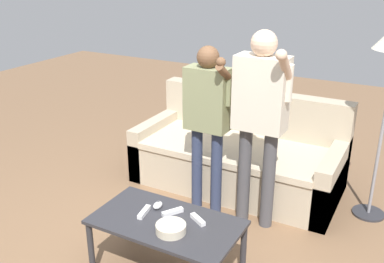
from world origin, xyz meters
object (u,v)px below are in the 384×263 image
(snack_bowl, at_px, (171,228))
(player_center, at_px, (207,111))
(game_remote_wand_near, at_px, (172,212))
(game_remote_wand_spare, at_px, (198,220))
(game_remote_nunchuk, at_px, (158,205))
(couch, at_px, (239,156))
(coffee_table, at_px, (166,227))
(game_remote_wand_far, at_px, (144,212))
(player_right, at_px, (260,108))

(snack_bowl, relative_size, player_center, 0.14)
(game_remote_wand_near, height_order, game_remote_wand_spare, same)
(game_remote_nunchuk, bearing_deg, couch, 88.59)
(coffee_table, bearing_deg, game_remote_wand_far, -179.92)
(coffee_table, bearing_deg, player_right, 72.61)
(snack_bowl, height_order, game_remote_wand_far, snack_bowl)
(couch, bearing_deg, player_center, -95.80)
(couch, relative_size, player_center, 1.33)
(coffee_table, relative_size, snack_bowl, 5.09)
(player_right, distance_m, game_remote_wand_far, 1.21)
(player_center, relative_size, game_remote_wand_spare, 10.23)
(game_remote_wand_far, bearing_deg, player_center, 88.96)
(game_remote_wand_spare, bearing_deg, coffee_table, -153.94)
(game_remote_wand_near, bearing_deg, coffee_table, -86.30)
(player_right, xyz_separation_m, game_remote_wand_spare, (-0.10, -0.86, -0.57))
(snack_bowl, xyz_separation_m, game_remote_wand_far, (-0.28, 0.10, -0.01))
(coffee_table, relative_size, player_center, 0.69)
(snack_bowl, distance_m, game_remote_nunchuk, 0.32)
(game_remote_nunchuk, relative_size, player_right, 0.05)
(player_right, relative_size, game_remote_wand_near, 10.82)
(snack_bowl, bearing_deg, game_remote_wand_far, 160.31)
(couch, height_order, player_center, player_center)
(couch, bearing_deg, coffee_table, -86.22)
(game_remote_nunchuk, xyz_separation_m, game_remote_wand_spare, (0.33, -0.01, -0.01))
(game_remote_nunchuk, bearing_deg, snack_bowl, -41.62)
(game_remote_wand_spare, bearing_deg, game_remote_wand_far, -165.75)
(couch, xyz_separation_m, game_remote_wand_far, (-0.08, -1.56, 0.18))
(snack_bowl, bearing_deg, couch, 96.96)
(game_remote_wand_far, height_order, game_remote_wand_spare, same)
(snack_bowl, height_order, game_remote_wand_spare, snack_bowl)
(coffee_table, xyz_separation_m, game_remote_nunchuk, (-0.14, 0.11, 0.08))
(player_right, bearing_deg, couch, 123.40)
(player_right, bearing_deg, snack_bowl, -100.66)
(player_center, relative_size, player_right, 0.90)
(coffee_table, height_order, game_remote_wand_spare, game_remote_wand_spare)
(game_remote_nunchuk, relative_size, game_remote_wand_near, 0.58)
(game_remote_wand_spare, bearing_deg, game_remote_nunchuk, 177.46)
(couch, height_order, game_remote_nunchuk, couch)
(couch, bearing_deg, snack_bowl, -83.04)
(couch, relative_size, snack_bowl, 9.86)
(coffee_table, distance_m, player_right, 1.18)
(coffee_table, xyz_separation_m, player_right, (0.30, 0.95, 0.64))
(player_right, height_order, game_remote_wand_far, player_right)
(snack_bowl, height_order, game_remote_wand_near, snack_bowl)
(couch, bearing_deg, game_remote_wand_far, -92.91)
(game_remote_wand_near, distance_m, game_remote_wand_spare, 0.20)
(coffee_table, relative_size, game_remote_nunchuk, 11.68)
(game_remote_wand_far, relative_size, game_remote_wand_spare, 1.12)
(game_remote_wand_spare, bearing_deg, game_remote_wand_near, 180.00)
(coffee_table, bearing_deg, game_remote_wand_near, 93.70)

